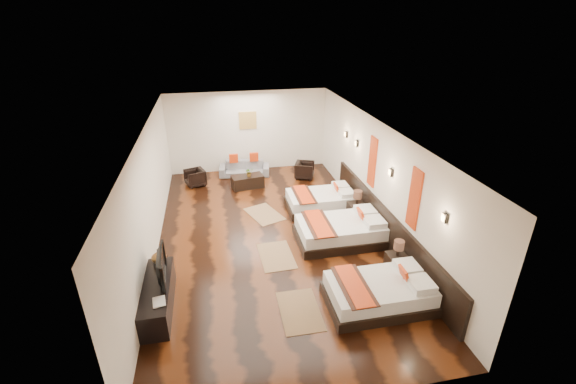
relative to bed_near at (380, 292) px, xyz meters
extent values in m
cube|color=black|center=(-1.70, 2.90, -0.26)|extent=(5.50, 9.50, 0.01)
cube|color=white|center=(-1.70, 2.90, 2.54)|extent=(5.50, 9.50, 0.01)
cube|color=silver|center=(-1.70, 7.65, 1.14)|extent=(5.50, 0.01, 2.80)
cube|color=silver|center=(-4.45, 2.90, 1.14)|extent=(0.01, 9.50, 2.80)
cube|color=silver|center=(1.05, 2.90, 1.14)|extent=(0.01, 9.50, 2.80)
cube|color=black|center=(1.01, 2.10, 0.19)|extent=(0.08, 6.60, 0.90)
cube|color=black|center=(-0.03, 0.00, -0.16)|extent=(2.02, 1.25, 0.21)
cube|color=white|center=(-0.03, 0.00, 0.09)|extent=(1.92, 1.15, 0.29)
cube|color=red|center=(0.45, 0.00, 0.35)|extent=(0.15, 0.31, 0.31)
cube|color=#38190F|center=(-0.55, 0.00, 0.25)|extent=(0.53, 1.27, 0.02)
cube|color=red|center=(-0.55, 0.00, 0.26)|extent=(0.36, 1.27, 0.02)
cube|color=black|center=(-0.03, 2.34, -0.15)|extent=(2.16, 1.34, 0.23)
cube|color=white|center=(-0.03, 2.34, 0.12)|extent=(2.05, 1.23, 0.31)
cube|color=red|center=(0.49, 2.34, 0.39)|extent=(0.16, 0.33, 0.33)
cube|color=#38190F|center=(-0.59, 2.34, 0.28)|extent=(0.56, 1.36, 0.02)
cube|color=red|center=(-0.59, 2.34, 0.30)|extent=(0.39, 1.36, 0.02)
cube|color=black|center=(-0.03, 4.12, -0.16)|extent=(1.94, 1.20, 0.20)
cube|color=white|center=(-0.03, 4.12, 0.08)|extent=(1.85, 1.11, 0.28)
cube|color=red|center=(0.44, 4.12, 0.33)|extent=(0.14, 0.30, 0.30)
cube|color=#38190F|center=(-0.53, 4.12, 0.23)|extent=(0.51, 1.22, 0.02)
cube|color=red|center=(-0.53, 4.12, 0.24)|extent=(0.35, 1.22, 0.02)
cube|color=black|center=(0.75, 0.84, -0.03)|extent=(0.41, 0.41, 0.46)
cylinder|color=black|center=(0.75, 0.84, 0.29)|extent=(0.07, 0.07, 0.18)
cylinder|color=#3F2619|center=(0.75, 0.84, 0.45)|extent=(0.22, 0.22, 0.20)
cube|color=black|center=(0.75, 3.28, -0.02)|extent=(0.44, 0.44, 0.49)
cylinder|color=black|center=(0.75, 3.28, 0.32)|extent=(0.08, 0.08, 0.19)
cylinder|color=#3F2619|center=(0.75, 3.28, 0.50)|extent=(0.23, 0.23, 0.21)
cube|color=olive|center=(-1.57, 0.09, -0.26)|extent=(0.77, 1.21, 0.01)
cube|color=olive|center=(-1.70, 1.98, -0.26)|extent=(0.79, 1.23, 0.01)
cube|color=olive|center=(-1.68, 4.08, -0.26)|extent=(1.12, 1.39, 0.01)
cube|color=black|center=(-4.20, 0.71, 0.01)|extent=(0.50, 1.80, 0.55)
imported|color=black|center=(-4.15, 0.88, 0.57)|extent=(0.19, 1.00, 0.58)
imported|color=black|center=(-4.20, 0.18, 0.30)|extent=(0.26, 0.32, 0.03)
imported|color=brown|center=(-4.20, 1.44, 0.44)|extent=(0.36, 0.36, 0.31)
imported|color=slate|center=(-1.94, 7.08, -0.01)|extent=(1.78, 0.89, 0.50)
imported|color=black|center=(-3.60, 6.51, 0.01)|extent=(0.77, 0.75, 0.55)
imported|color=black|center=(0.06, 6.42, 0.02)|extent=(0.80, 0.79, 0.57)
cube|color=black|center=(-1.94, 6.03, -0.06)|extent=(1.07, 0.67, 0.40)
imported|color=#2E5A1E|center=(-1.88, 5.99, 0.28)|extent=(0.29, 0.27, 0.28)
cube|color=#D86014|center=(1.03, 1.00, 1.44)|extent=(0.04, 0.40, 1.30)
cube|color=#D86014|center=(1.03, 3.20, 1.44)|extent=(0.04, 0.40, 1.30)
cube|color=black|center=(1.01, -0.10, 1.59)|extent=(0.06, 0.12, 0.18)
cube|color=#FFD18C|center=(0.98, -0.10, 1.59)|extent=(0.02, 0.10, 0.14)
cube|color=black|center=(1.01, 2.10, 1.59)|extent=(0.06, 0.12, 0.18)
cube|color=#FFD18C|center=(0.98, 2.10, 1.59)|extent=(0.02, 0.10, 0.14)
cube|color=black|center=(1.01, 4.30, 1.59)|extent=(0.06, 0.12, 0.18)
cube|color=#FFD18C|center=(0.98, 4.30, 1.59)|extent=(0.02, 0.10, 0.14)
cube|color=black|center=(1.01, 5.20, 1.59)|extent=(0.06, 0.12, 0.18)
cube|color=#FFD18C|center=(0.98, 5.20, 1.59)|extent=(0.02, 0.10, 0.14)
cube|color=#AD873F|center=(-1.70, 7.63, 1.54)|extent=(0.60, 0.04, 0.60)
camera|label=1|loc=(-2.92, -5.45, 4.90)|focal=24.01mm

